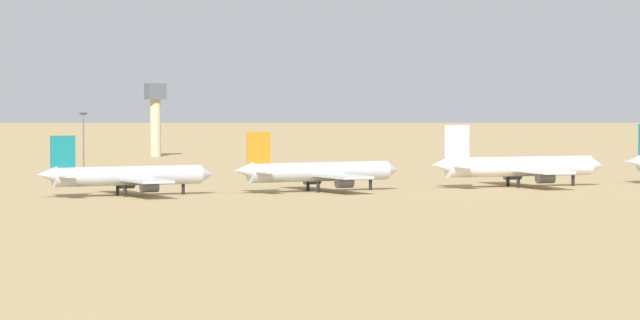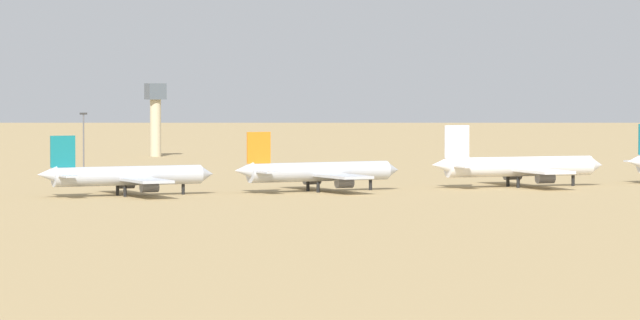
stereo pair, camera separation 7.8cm
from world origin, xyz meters
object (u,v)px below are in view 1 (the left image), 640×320
parked_jet_white_5 (518,167)px  parked_jet_orange_4 (318,172)px  parked_jet_teal_3 (126,176)px  light_pole_mid (83,136)px  control_tower (155,112)px

parked_jet_white_5 → parked_jet_orange_4: bearing=-178.5°
parked_jet_teal_3 → parked_jet_orange_4: size_ratio=0.97×
parked_jet_teal_3 → light_pole_mid: (21.87, 106.19, 4.46)m
parked_jet_teal_3 → parked_jet_white_5: 83.37m
parked_jet_orange_4 → control_tower: bearing=78.5°
control_tower → light_pole_mid: 83.72m
control_tower → light_pole_mid: bearing=-120.3°
parked_jet_orange_4 → parked_jet_white_5: 44.40m
parked_jet_white_5 → light_pole_mid: 125.33m
light_pole_mid → parked_jet_teal_3: bearing=-101.6°
parked_jet_orange_4 → light_pole_mid: bearing=95.4°
parked_jet_teal_3 → control_tower: bearing=68.6°
light_pole_mid → parked_jet_white_5: bearing=-60.6°
parked_jet_white_5 → light_pole_mid: light_pole_mid is taller
control_tower → light_pole_mid: size_ratio=1.51×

